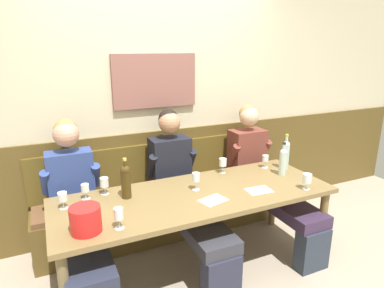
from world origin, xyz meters
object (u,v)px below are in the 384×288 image
(wine_bottle_amber_mid, at_px, (285,154))
(wine_glass_by_bottle, at_px, (119,215))
(wall_bench, at_px, (169,207))
(dining_table, at_px, (196,201))
(ice_bucket, at_px, (86,219))
(person_center_left_seat, at_px, (77,208))
(wine_bottle_clear_water, at_px, (283,161))
(person_center_right_seat, at_px, (182,186))
(wine_glass_near_bucket, at_px, (196,178))
(wine_glass_mid_left, at_px, (63,198))
(person_left_seat, at_px, (263,172))
(wine_glass_right_end, at_px, (223,163))
(wine_glass_center_rear, at_px, (265,159))
(wine_bottle_green_tall, at_px, (126,181))
(wine_glass_left_end, at_px, (307,179))
(wine_glass_mid_right, at_px, (104,183))
(wine_glass_center_front, at_px, (85,189))

(wine_bottle_amber_mid, bearing_deg, wine_glass_by_bottle, -165.70)
(wall_bench, height_order, dining_table, wall_bench)
(wall_bench, xyz_separation_m, ice_bucket, (-0.91, -0.90, 0.53))
(person_center_left_seat, relative_size, wine_glass_by_bottle, 8.78)
(wine_bottle_amber_mid, bearing_deg, dining_table, -171.13)
(dining_table, bearing_deg, wall_bench, 90.00)
(ice_bucket, xyz_separation_m, wine_bottle_clear_water, (1.82, 0.27, 0.05))
(person_center_right_seat, xyz_separation_m, wine_glass_near_bucket, (0.01, -0.27, 0.18))
(wine_glass_mid_left, relative_size, wine_glass_by_bottle, 0.88)
(wine_bottle_clear_water, height_order, wine_glass_by_bottle, wine_bottle_clear_water)
(person_left_seat, distance_m, wine_bottle_clear_water, 0.37)
(wine_glass_right_end, xyz_separation_m, wine_glass_center_rear, (0.46, -0.05, -0.01))
(wine_glass_by_bottle, height_order, wine_glass_center_rear, wine_glass_by_bottle)
(wine_bottle_clear_water, relative_size, wine_bottle_green_tall, 0.96)
(person_center_left_seat, bearing_deg, wine_glass_right_end, 0.01)
(wine_glass_left_end, distance_m, wine_glass_center_rear, 0.57)
(person_center_left_seat, xyz_separation_m, wine_glass_mid_right, (0.23, -0.01, 0.18))
(wine_bottle_clear_water, bearing_deg, wine_glass_right_end, 150.41)
(person_center_left_seat, distance_m, wine_glass_left_end, 1.92)
(person_center_right_seat, distance_m, wine_glass_mid_left, 1.06)
(dining_table, height_order, wine_glass_center_front, wine_glass_center_front)
(person_left_seat, relative_size, wine_glass_by_bottle, 8.71)
(wall_bench, distance_m, person_left_seat, 1.05)
(wall_bench, xyz_separation_m, wine_glass_mid_left, (-1.02, -0.49, 0.53))
(wine_glass_by_bottle, bearing_deg, wine_glass_right_end, 27.96)
(person_center_left_seat, relative_size, wine_glass_near_bucket, 8.52)
(person_left_seat, relative_size, ice_bucket, 6.37)
(wine_glass_mid_right, bearing_deg, wall_bench, 27.90)
(person_center_right_seat, relative_size, wine_bottle_green_tall, 3.94)
(wall_bench, height_order, ice_bucket, wall_bench)
(person_center_right_seat, distance_m, person_left_seat, 0.91)
(wine_glass_center_rear, bearing_deg, wine_bottle_amber_mid, -32.44)
(wine_glass_by_bottle, bearing_deg, wall_bench, 53.53)
(wall_bench, bearing_deg, wine_bottle_amber_mid, -25.83)
(wine_glass_center_front, height_order, wine_glass_near_bucket, wine_glass_near_bucket)
(wine_bottle_amber_mid, xyz_separation_m, wine_glass_left_end, (-0.16, -0.47, -0.06))
(wine_bottle_clear_water, xyz_separation_m, wine_glass_near_bucket, (-0.89, 0.03, -0.03))
(wine_glass_right_end, height_order, wine_glass_near_bucket, wine_glass_near_bucket)
(wine_glass_mid_left, distance_m, wine_glass_right_end, 1.46)
(wine_bottle_clear_water, bearing_deg, person_left_seat, 88.23)
(wine_glass_right_end, bearing_deg, wine_bottle_green_tall, -170.99)
(wall_bench, bearing_deg, wine_glass_mid_left, -154.15)
(person_left_seat, bearing_deg, wine_bottle_amber_mid, -54.79)
(ice_bucket, xyz_separation_m, wine_glass_mid_left, (-0.11, 0.41, 0.00))
(person_center_right_seat, xyz_separation_m, wine_glass_mid_left, (-1.04, -0.16, 0.16))
(wine_bottle_clear_water, bearing_deg, wine_glass_mid_left, 176.04)
(wine_glass_by_bottle, bearing_deg, person_center_right_seat, 40.77)
(wine_bottle_green_tall, bearing_deg, wall_bench, 42.94)
(wine_bottle_clear_water, relative_size, wine_glass_mid_right, 2.24)
(ice_bucket, distance_m, wine_glass_mid_left, 0.42)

